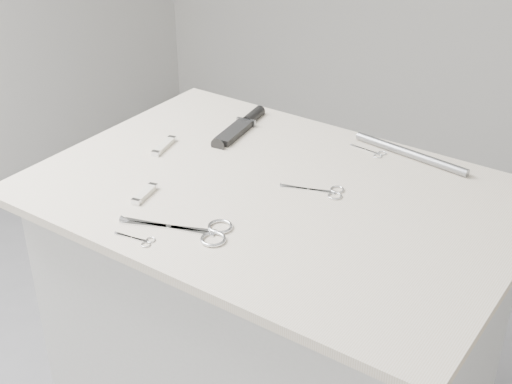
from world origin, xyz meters
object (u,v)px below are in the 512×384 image
Objects in this scene: large_shears at (199,231)px; pocket_knife_a at (164,146)px; embroidery_scissors_a at (324,191)px; embroidery_scissors_b at (372,152)px; metal_rail at (410,154)px; tiny_scissors at (139,240)px; plinth at (272,360)px; sheathed_knife at (243,125)px; pocket_knife_b at (145,194)px.

pocket_knife_a is (-0.29, 0.23, 0.00)m from large_shears.
embroidery_scissors_a is 1.38× the size of pocket_knife_a.
metal_rail reaches higher than embroidery_scissors_b.
tiny_scissors is at bearing -103.35° from embroidery_scissors_b.
embroidery_scissors_a and embroidery_scissors_b have the same top height.
plinth is at bearing -102.76° from embroidery_scissors_b.
sheathed_knife is at bearing 134.18° from embroidery_scissors_a.
pocket_knife_b is at bearing -128.42° from metal_rail.
sheathed_knife reaches higher than pocket_knife_b.
large_shears reaches higher than embroidery_scissors_a.
pocket_knife_b is (0.11, -0.19, -0.00)m from pocket_knife_a.
plinth is 0.48m from embroidery_scissors_a.
sheathed_knife is at bearing -167.97° from metal_rail.
pocket_knife_b reaches higher than tiny_scissors.
embroidery_scissors_a is 1.61× the size of tiny_scissors.
large_shears is 0.18m from pocket_knife_b.
tiny_scissors is at bearing -159.90° from pocket_knife_a.
embroidery_scissors_a is at bearing -99.57° from pocket_knife_a.
sheathed_knife is at bearing 95.22° from large_shears.
pocket_knife_b is at bearing -140.04° from plinth.
embroidery_scissors_a is 0.40m from tiny_scissors.
plinth is 9.44× the size of pocket_knife_a.
metal_rail reaches higher than plinth.
large_shears is 2.43× the size of embroidery_scissors_b.
pocket_knife_b is at bearing -163.26° from pocket_knife_a.
sheathed_knife is (-0.20, 0.43, 0.00)m from large_shears.
pocket_knife_b is (-0.20, -0.17, 0.48)m from plinth.
metal_rail is (0.40, 0.09, 0.00)m from sheathed_knife.
large_shears is at bearing -115.57° from pocket_knife_b.
embroidery_scissors_b is at bearing -72.34° from pocket_knife_a.
embroidery_scissors_b is 0.53m from pocket_knife_b.
large_shears is 0.11m from tiny_scissors.
tiny_scissors is 0.66m from metal_rail.
metal_rail reaches higher than pocket_knife_b.
metal_rail is at bearing -74.35° from pocket_knife_a.
embroidery_scissors_a is 0.36m from sheathed_knife.
large_shears reaches higher than tiny_scissors.
pocket_knife_b is (-0.29, -0.44, 0.00)m from embroidery_scissors_b.
embroidery_scissors_a and tiny_scissors have the same top height.
embroidery_scissors_a is at bearing -107.98° from metal_rail.
pocket_knife_a is at bearing 165.33° from embroidery_scissors_a.
metal_rail reaches higher than large_shears.
embroidery_scissors_b is (0.09, 0.27, 0.47)m from plinth.
metal_rail is at bearing 55.73° from tiny_scissors.
large_shears is 2.67× the size of pocket_knife_b.
pocket_knife_a is at bearing 18.61° from pocket_knife_b.
pocket_knife_a reaches higher than plinth.
pocket_knife_b is (-0.10, 0.13, 0.00)m from tiny_scissors.
metal_rail is (0.49, 0.28, 0.00)m from pocket_knife_a.
tiny_scissors is at bearing -137.85° from embroidery_scissors_a.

